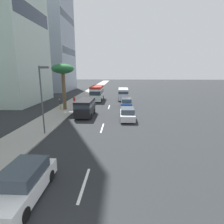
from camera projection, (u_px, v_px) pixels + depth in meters
ground_plane at (110, 103)px, 35.07m from camera, size 198.00×198.00×0.00m
sidewalk_right at (75, 103)px, 35.37m from camera, size 162.00×3.84×0.15m
lane_stripe_near at (84, 184)px, 10.01m from camera, size 3.20×0.16×0.01m
lane_stripe_mid at (102, 128)px, 19.89m from camera, size 3.20×0.16×0.01m
lane_stripe_far at (109, 107)px, 31.45m from camera, size 3.20×0.16×0.01m
van_lead at (85, 107)px, 24.93m from camera, size 5.00×2.22×2.29m
car_second at (23, 183)px, 8.87m from camera, size 4.61×1.87×1.57m
minibus_third at (97, 93)px, 37.95m from camera, size 6.71×2.30×3.08m
car_fourth at (126, 103)px, 31.07m from camera, size 4.65×1.81×1.58m
van_fifth at (123, 93)px, 38.71m from camera, size 5.15×2.14×2.46m
car_sixth at (127, 114)px, 23.25m from camera, size 4.71×1.87×1.53m
pedestrian_near_lamp at (74, 100)px, 31.99m from camera, size 0.33×0.38×1.60m
pedestrian_mid_block at (60, 104)px, 28.49m from camera, size 0.32×0.38×1.72m
palm_tree at (63, 71)px, 27.55m from camera, size 3.32×3.32×7.05m
street_lamp at (42, 93)px, 16.86m from camera, size 0.24×0.97×6.43m
office_tower_far at (45, 24)px, 53.90m from camera, size 15.19×14.01×39.59m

